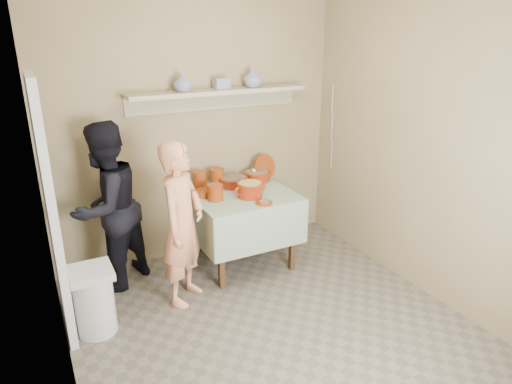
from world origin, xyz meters
TOP-DOWN VIEW (x-y plane):
  - ground at (0.00, 0.00)m, footprint 3.50×3.50m
  - tile_panel at (-1.46, 0.95)m, footprint 0.06×0.70m
  - plate_stack_a at (-0.07, 1.55)m, footprint 0.14×0.14m
  - plate_stack_b at (0.13, 1.58)m, footprint 0.15×0.15m
  - bowl_stack at (-0.05, 1.19)m, footprint 0.15×0.15m
  - empty_bowl at (-0.10, 1.35)m, footprint 0.19×0.19m
  - propped_lid at (0.68, 1.57)m, footprint 0.28×0.14m
  - vase_right at (0.56, 1.61)m, footprint 0.19×0.19m
  - vase_left at (-0.17, 1.61)m, footprint 0.21×0.21m
  - ceramic_box at (0.23, 1.64)m, footprint 0.15×0.11m
  - person_cook at (-0.48, 0.89)m, footprint 0.61×0.62m
  - person_helper at (-1.00, 1.43)m, footprint 0.95×0.92m
  - room_shell at (0.00, 0.00)m, footprint 3.04×3.54m
  - serving_table at (0.25, 1.28)m, footprint 0.97×0.97m
  - cazuela_meat_a at (0.26, 1.47)m, footprint 0.30×0.30m
  - cazuela_meat_b at (0.57, 1.52)m, footprint 0.28×0.28m
  - ladle at (0.54, 1.53)m, footprint 0.08×0.26m
  - cazuela_rice at (0.28, 1.12)m, footprint 0.33×0.25m
  - front_plate at (0.31, 0.90)m, footprint 0.16×0.16m
  - wall_shelf at (0.20, 1.65)m, footprint 1.80×0.25m
  - trash_bin at (-1.27, 0.76)m, footprint 0.32×0.32m
  - electrical_cord at (1.47, 1.48)m, footprint 0.01×0.05m

SIDE VIEW (x-z plane):
  - ground at x=0.00m, z-range 0.00..0.00m
  - trash_bin at x=-1.27m, z-range 0.00..0.56m
  - serving_table at x=0.25m, z-range 0.26..1.02m
  - person_cook at x=-0.48m, z-range 0.00..1.44m
  - front_plate at x=0.31m, z-range 0.76..0.78m
  - person_helper at x=-1.00m, z-range 0.00..1.55m
  - empty_bowl at x=-0.10m, z-range 0.76..0.82m
  - cazuela_meat_a at x=0.26m, z-range 0.77..0.87m
  - cazuela_meat_b at x=0.57m, z-range 0.77..0.87m
  - bowl_stack at x=-0.05m, z-range 0.76..0.91m
  - cazuela_rice at x=0.28m, z-range 0.77..0.92m
  - plate_stack_b at x=0.13m, z-range 0.76..0.94m
  - plate_stack_a at x=-0.07m, z-range 0.76..0.95m
  - ladle at x=0.54m, z-range 0.78..0.97m
  - propped_lid at x=0.68m, z-range 0.75..1.02m
  - tile_panel at x=-1.46m, z-range 0.00..2.00m
  - electrical_cord at x=1.47m, z-range 0.80..1.70m
  - room_shell at x=0.00m, z-range 0.30..2.92m
  - wall_shelf at x=0.20m, z-range 1.57..1.78m
  - ceramic_box at x=0.23m, z-range 1.72..1.82m
  - vase_left at x=-0.17m, z-range 1.72..1.90m
  - vase_right at x=0.56m, z-range 1.72..1.92m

